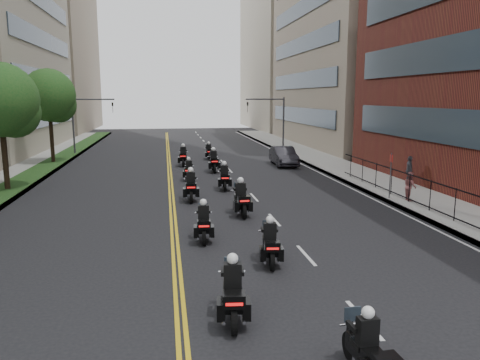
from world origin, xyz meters
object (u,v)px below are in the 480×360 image
(motorcycle_5, at_px, (241,200))
(motorcycle_11, at_px, (209,152))
(motorcycle_1, at_px, (369,353))
(motorcycle_10, at_px, (183,157))
(motorcycle_4, at_px, (204,224))
(motorcycle_6, at_px, (191,187))
(motorcycle_3, at_px, (270,245))
(motorcycle_8, at_px, (189,171))
(parked_sedan, at_px, (284,156))
(motorcycle_2, at_px, (233,294))
(motorcycle_9, at_px, (214,162))
(motorcycle_7, at_px, (224,178))
(pedestrian_b, at_px, (410,186))
(pedestrian_c, at_px, (409,170))

(motorcycle_5, bearing_deg, motorcycle_11, 88.87)
(motorcycle_1, xyz_separation_m, motorcycle_10, (-2.45, 30.64, 0.11))
(motorcycle_4, xyz_separation_m, motorcycle_6, (-0.09, 7.40, 0.07))
(motorcycle_1, height_order, motorcycle_3, motorcycle_3)
(motorcycle_8, height_order, parked_sedan, motorcycle_8)
(motorcycle_2, xyz_separation_m, motorcycle_10, (-0.14, 27.59, 0.04))
(motorcycle_5, height_order, parked_sedan, motorcycle_5)
(motorcycle_9, bearing_deg, motorcycle_10, 122.23)
(motorcycle_6, xyz_separation_m, motorcycle_7, (2.21, 2.76, -0.03))
(motorcycle_3, distance_m, motorcycle_10, 23.76)
(motorcycle_9, bearing_deg, motorcycle_6, -101.86)
(motorcycle_1, bearing_deg, motorcycle_8, 92.63)
(motorcycle_4, bearing_deg, motorcycle_6, 94.50)
(motorcycle_4, bearing_deg, motorcycle_1, -72.21)
(motorcycle_4, distance_m, motorcycle_7, 10.38)
(motorcycle_7, distance_m, pedestrian_b, 10.77)
(motorcycle_3, bearing_deg, motorcycle_7, 96.84)
(motorcycle_1, distance_m, motorcycle_6, 17.55)
(motorcycle_2, height_order, motorcycle_5, motorcycle_5)
(motorcycle_1, xyz_separation_m, motorcycle_3, (-0.45, 6.97, 0.03))
(motorcycle_10, bearing_deg, motorcycle_3, -81.35)
(motorcycle_7, relative_size, parked_sedan, 0.50)
(motorcycle_6, height_order, parked_sedan, motorcycle_6)
(parked_sedan, relative_size, pedestrian_c, 2.60)
(pedestrian_b, bearing_deg, motorcycle_9, 45.08)
(motorcycle_7, distance_m, pedestrian_c, 11.72)
(motorcycle_7, relative_size, motorcycle_8, 1.12)
(motorcycle_7, relative_size, pedestrian_c, 1.30)
(motorcycle_10, bearing_deg, pedestrian_b, -50.24)
(motorcycle_4, relative_size, motorcycle_7, 0.95)
(motorcycle_6, distance_m, motorcycle_9, 9.96)
(motorcycle_8, distance_m, motorcycle_9, 3.81)
(motorcycle_11, bearing_deg, motorcycle_10, -124.56)
(motorcycle_7, bearing_deg, motorcycle_9, 94.35)
(motorcycle_2, bearing_deg, motorcycle_4, 97.56)
(motorcycle_6, bearing_deg, parked_sedan, 58.05)
(pedestrian_c, bearing_deg, motorcycle_5, 132.03)
(motorcycle_5, bearing_deg, motorcycle_10, 96.92)
(pedestrian_b, bearing_deg, motorcycle_7, 68.33)
(motorcycle_10, distance_m, motorcycle_11, 4.40)
(motorcycle_2, relative_size, pedestrian_b, 1.53)
(motorcycle_5, xyz_separation_m, parked_sedan, (6.17, 15.84, 0.06))
(motorcycle_1, relative_size, parked_sedan, 0.45)
(parked_sedan, bearing_deg, motorcycle_2, -105.03)
(motorcycle_5, relative_size, parked_sedan, 0.52)
(motorcycle_1, distance_m, parked_sedan, 30.13)
(motorcycle_7, bearing_deg, motorcycle_11, 93.35)
(pedestrian_b, bearing_deg, motorcycle_11, 32.64)
(motorcycle_7, distance_m, motorcycle_8, 4.23)
(motorcycle_11, xyz_separation_m, parked_sedan, (5.82, -4.73, 0.14))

